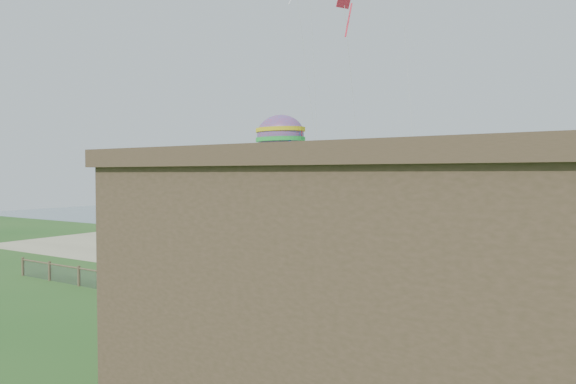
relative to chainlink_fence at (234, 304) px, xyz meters
name	(u,v)px	position (x,y,z in m)	size (l,w,h in m)	color
ground	(138,351)	(0.00, -6.00, -0.55)	(160.00, 160.00, 0.00)	#285B1F
sand_beach	(367,265)	(0.00, 16.00, -0.55)	(72.00, 20.00, 0.02)	tan
ocean	(487,220)	(0.00, 60.00, -0.55)	(160.00, 68.00, 0.02)	slate
chainlink_fence	(234,304)	(0.00, 0.00, 0.00)	(36.20, 0.20, 1.25)	brown
motel	(487,318)	(13.00, -7.00, 2.95)	(15.00, 10.00, 7.00)	#463825
motel_deck	(522,371)	(13.00, -1.00, -0.30)	(15.00, 2.00, 0.50)	brown
picnic_table	(313,353)	(6.30, -3.34, -0.23)	(1.53, 1.16, 0.65)	brown
octopus_kite	(280,163)	(-2.07, 7.30, 6.96)	(3.37, 2.38, 6.94)	red
kite_red	(344,10)	(1.73, 8.50, 16.12)	(1.08, 0.70, 2.41)	#EB293E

